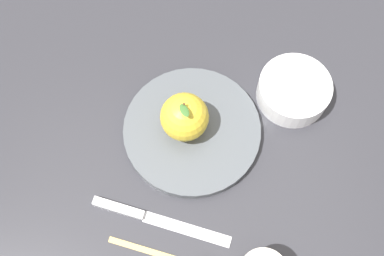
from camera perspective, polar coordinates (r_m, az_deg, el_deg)
The scene contains 5 objects.
ground_plane at distance 0.77m, azimuth -0.37°, elevation -1.83°, with size 2.40×2.40×0.00m, color #2D2D33.
dinner_plate at distance 0.77m, azimuth -0.00°, elevation -0.27°, with size 0.23×0.23×0.02m.
apple at distance 0.73m, azimuth -0.94°, elevation 1.38°, with size 0.08×0.08×0.09m.
side_bowl at distance 0.80m, azimuth 12.62°, elevation 4.72°, with size 0.12×0.12×0.04m.
knife at distance 0.74m, azimuth -5.50°, elevation -11.02°, with size 0.09×0.22×0.01m.
Camera 1 is at (0.27, -0.01, 0.72)m, focal length 42.72 mm.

